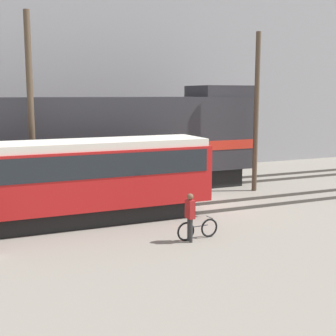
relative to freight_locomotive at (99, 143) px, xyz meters
name	(u,v)px	position (x,y,z in m)	size (l,w,h in m)	color
ground_plane	(201,207)	(3.46, -4.65, -2.59)	(120.00, 120.00, 0.00)	gray
track_near	(206,208)	(3.46, -5.16, -2.52)	(60.00, 1.50, 0.14)	#47423D
track_far	(161,187)	(3.46, 0.00, -2.52)	(60.00, 1.51, 0.14)	#47423D
building_backdrop	(111,52)	(3.46, 9.01, 5.35)	(41.30, 6.00, 15.87)	#99999E
freight_locomotive	(99,143)	(0.00, 0.00, 0.00)	(17.24, 3.04, 5.53)	black
streetcar	(49,179)	(-3.37, -5.16, -0.71)	(12.82, 2.54, 3.28)	black
bicycle	(198,229)	(1.14, -8.87, -2.24)	(1.65, 0.44, 0.74)	black
person	(190,213)	(0.75, -9.05, -1.54)	(0.25, 0.37, 1.71)	#333333
utility_pole_left	(31,114)	(-3.59, -2.58, 1.66)	(0.27, 0.27, 8.49)	#4C3D2D
utility_pole_center	(256,113)	(7.72, -2.58, 1.51)	(0.25, 0.25, 8.19)	#4C3D2D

